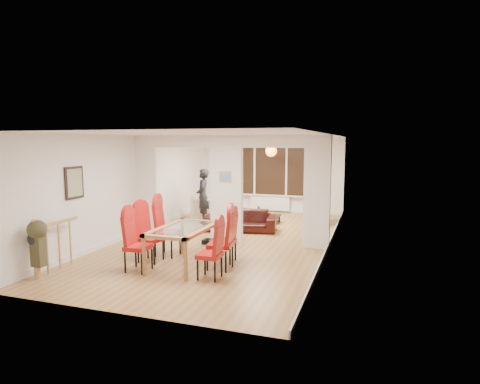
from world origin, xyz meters
The scene contains 24 objects.
floor centered at (0.00, 0.00, 0.00)m, with size 5.00×9.00×0.01m, color olive.
room_walls centered at (0.00, 0.00, 1.30)m, with size 5.00×9.00×2.60m, color silver, non-canonical shape.
divider_wall centered at (0.00, 0.00, 1.30)m, with size 5.00×0.18×2.60m, color white.
bay_window_blinds centered at (0.00, 4.44, 1.50)m, with size 3.00×0.08×1.80m, color black.
radiator centered at (0.00, 4.40, 0.30)m, with size 1.40×0.08×0.50m, color white.
pendant_light centered at (0.30, 3.30, 2.15)m, with size 0.36×0.36×0.36m, color orange.
stair_newel centered at (-2.25, -3.20, 0.55)m, with size 0.40×1.20×1.10m, color #A8804D, non-canonical shape.
wall_poster centered at (-2.47, -2.40, 1.60)m, with size 0.04×0.52×0.67m, color gray.
pillar_photo centered at (0.00, -0.10, 1.60)m, with size 0.30×0.03×0.25m, color #4C8CD8.
dining_table centered at (-0.09, -2.19, 0.39)m, with size 0.94×1.66×0.78m, color olive, non-canonical shape.
dining_chair_la centered at (-0.77, -2.75, 0.55)m, with size 0.44×0.44×1.10m, color #9B110F, non-canonical shape.
dining_chair_lb centered at (-0.87, -2.13, 0.55)m, with size 0.44×0.44×1.11m, color #9B110F, non-canonical shape.
dining_chair_lc centered at (-0.75, -1.64, 0.58)m, with size 0.47×0.47×1.17m, color #9B110F, non-canonical shape.
dining_chair_ra centered at (0.68, -2.72, 0.51)m, with size 0.41×0.41×1.02m, color #9B110F, non-canonical shape.
dining_chair_rb centered at (0.66, -2.15, 0.57)m, with size 0.45×0.45×1.13m, color #9B110F, non-canonical shape.
dining_chair_rc centered at (0.58, -1.68, 0.51)m, with size 0.41×0.41×1.02m, color #9B110F, non-canonical shape.
sofa centered at (-0.03, 1.18, 0.29)m, with size 1.96×0.77×0.57m, color black.
armchair centered at (-1.58, 2.20, 0.38)m, with size 0.83×0.81×0.76m, color beige.
person centered at (-1.46, 1.90, 0.82)m, with size 0.39×0.60×1.63m, color black.
television centered at (2.00, 2.94, 0.28)m, with size 0.13×0.99×0.57m, color black.
coffee_table centered at (0.25, 2.48, 0.12)m, with size 1.06×0.53×0.24m, color black, non-canonical shape.
bottle centered at (0.13, 2.48, 0.37)m, with size 0.06×0.06×0.26m, color #143F19.
bowl centered at (0.38, 2.55, 0.27)m, with size 0.22×0.22×0.05m, color black.
shoes centered at (-0.31, -0.43, 0.05)m, with size 0.26×0.28×0.11m, color black, non-canonical shape.
Camera 1 is at (3.37, -9.14, 2.44)m, focal length 30.00 mm.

